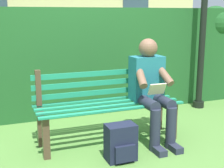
% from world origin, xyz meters
% --- Properties ---
extents(ground, '(60.00, 60.00, 0.00)m').
position_xyz_m(ground, '(0.00, 0.00, 0.00)').
color(ground, '#517F38').
extents(park_bench, '(1.68, 0.51, 0.87)m').
position_xyz_m(park_bench, '(0.00, -0.07, 0.45)').
color(park_bench, '#4C3828').
rests_on(park_bench, ground).
extents(person_seated, '(0.44, 0.73, 1.20)m').
position_xyz_m(person_seated, '(-0.49, 0.10, 0.64)').
color(person_seated, '#1E6672').
rests_on(person_seated, ground).
extents(hedge_backdrop, '(6.53, 0.69, 1.61)m').
position_xyz_m(hedge_backdrop, '(-0.50, -1.37, 0.81)').
color(hedge_backdrop, '#1E5123').
rests_on(hedge_backdrop, ground).
extents(backpack, '(0.31, 0.27, 0.38)m').
position_xyz_m(backpack, '(0.05, 0.48, 0.19)').
color(backpack, '#191E33').
rests_on(backpack, ground).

